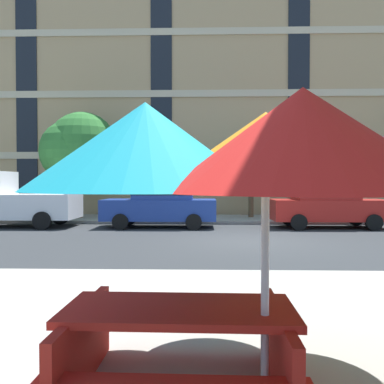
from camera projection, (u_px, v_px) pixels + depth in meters
The scene contains 10 objects.
ground_plane at pixel (249, 241), 11.93m from camera, with size 120.00×120.00×0.00m, color #2D3033.
sidewalk_far at pixel (232, 219), 18.72m from camera, with size 56.00×3.60×0.12m, color #9E998E.
apartment_building at pixel (224, 113), 26.77m from camera, with size 42.69×12.08×12.80m.
pickup_white at pixel (6, 201), 15.86m from camera, with size 5.10×2.12×2.20m.
sedan_blue at pixel (161, 203), 15.69m from camera, with size 4.40×1.98×1.78m.
sedan_red at pixel (327, 203), 15.51m from camera, with size 4.40×1.98×1.78m.
street_tree_left at pixel (78, 149), 18.79m from camera, with size 3.57×3.26×5.08m.
street_tree_middle at pixel (252, 167), 18.76m from camera, with size 2.31×2.01×3.50m.
patio_umbrella at pixel (266, 155), 2.92m from camera, with size 3.48×3.48×2.26m.
picnic_table at pixel (179, 342), 3.15m from camera, with size 1.83×1.55×0.77m.
Camera 1 is at (-1.37, -11.93, 1.74)m, focal length 37.46 mm.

